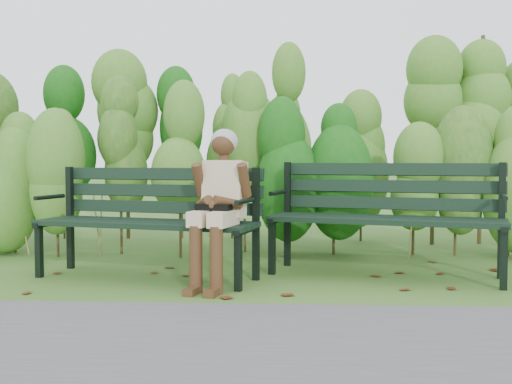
{
  "coord_description": "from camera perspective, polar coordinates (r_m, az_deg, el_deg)",
  "views": [
    {
      "loc": [
        0.3,
        -5.16,
        1.04
      ],
      "look_at": [
        0.0,
        0.35,
        0.75
      ],
      "focal_mm": 42.0,
      "sensor_mm": 36.0,
      "label": 1
    }
  ],
  "objects": [
    {
      "name": "ground",
      "position": [
        5.27,
        -0.21,
        -8.37
      ],
      "size": [
        80.0,
        80.0,
        0.0
      ],
      "primitive_type": "plane",
      "color": "#335B1A"
    },
    {
      "name": "footpath",
      "position": [
        3.15,
        -2.66,
        -16.16
      ],
      "size": [
        60.0,
        2.5,
        0.01
      ],
      "primitive_type": "cube",
      "color": "#474749",
      "rests_on": "ground"
    },
    {
      "name": "hedge_band",
      "position": [
        7.03,
        0.68,
        4.78
      ],
      "size": [
        11.04,
        1.67,
        2.42
      ],
      "color": "#47381E",
      "rests_on": "ground"
    },
    {
      "name": "leaf_litter",
      "position": [
        5.41,
        4.14,
        -8.04
      ],
      "size": [
        5.91,
        2.23,
        0.01
      ],
      "color": "#592711",
      "rests_on": "ground"
    },
    {
      "name": "bench_left",
      "position": [
        5.42,
        -9.93,
        -1.92
      ],
      "size": [
        2.06,
        1.1,
        0.98
      ],
      "color": "black",
      "rests_on": "ground"
    },
    {
      "name": "bench_right",
      "position": [
        5.57,
        12.31,
        -1.55
      ],
      "size": [
        2.16,
        1.22,
        1.03
      ],
      "color": "black",
      "rests_on": "ground"
    },
    {
      "name": "seated_woman",
      "position": [
        4.94,
        -3.54,
        -0.33
      ],
      "size": [
        0.52,
        0.76,
        1.31
      ],
      "color": "beige",
      "rests_on": "ground"
    }
  ]
}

